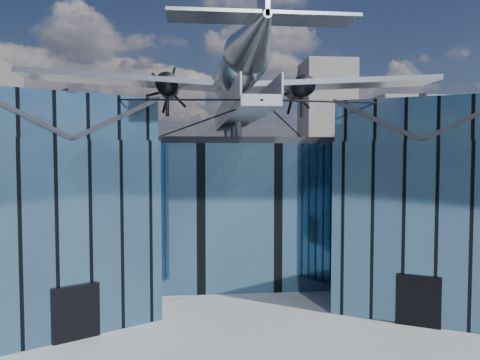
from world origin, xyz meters
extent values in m
plane|color=gray|center=(0.00, 0.00, 0.00)|extent=(120.00, 120.00, 0.00)
cube|color=teal|center=(0.00, 9.00, 4.75)|extent=(28.00, 14.00, 9.50)
cube|color=#24262B|center=(0.00, 9.00, 9.70)|extent=(28.00, 14.00, 0.40)
cube|color=teal|center=(-10.50, -1.00, 4.75)|extent=(11.79, 11.43, 9.50)
cube|color=teal|center=(-10.50, -1.00, 10.60)|extent=(11.56, 11.20, 2.20)
cube|color=#24262B|center=(-12.45, -2.12, 10.60)|extent=(7.98, 9.23, 2.40)
cube|color=#24262B|center=(-8.55, 0.12, 10.60)|extent=(7.98, 9.23, 2.40)
cube|color=#24262B|center=(-10.50, -1.00, 11.75)|extent=(4.30, 7.10, 0.18)
cube|color=black|center=(-8.48, -4.51, 1.30)|extent=(2.03, 1.32, 2.60)
cube|color=black|center=(-6.60, 1.25, 4.75)|extent=(0.34, 0.34, 9.50)
cube|color=teal|center=(10.50, -1.00, 4.75)|extent=(11.79, 11.43, 9.50)
cube|color=teal|center=(10.50, -1.00, 10.60)|extent=(11.56, 11.20, 2.20)
cube|color=#24262B|center=(8.55, 0.12, 10.60)|extent=(7.98, 9.23, 2.40)
cube|color=#24262B|center=(12.45, -2.12, 10.60)|extent=(7.98, 9.23, 2.40)
cube|color=#24262B|center=(10.50, -1.00, 11.75)|extent=(4.30, 7.10, 0.18)
cube|color=black|center=(8.48, -4.51, 1.30)|extent=(2.03, 1.32, 2.60)
cube|color=black|center=(6.60, 1.25, 4.75)|extent=(0.34, 0.34, 9.50)
cube|color=gray|center=(0.00, 3.50, 11.10)|extent=(1.80, 21.00, 0.50)
cube|color=gray|center=(-0.90, 3.50, 11.75)|extent=(0.08, 21.00, 1.10)
cube|color=gray|center=(0.90, 3.50, 11.75)|extent=(0.08, 21.00, 1.10)
cylinder|color=gray|center=(0.00, 13.00, 10.43)|extent=(0.44, 0.44, 1.35)
cylinder|color=gray|center=(0.00, 7.00, 10.43)|extent=(0.44, 0.44, 1.35)
cylinder|color=gray|center=(0.00, 3.00, 10.43)|extent=(0.44, 0.44, 1.35)
cylinder|color=gray|center=(0.00, 4.00, 12.05)|extent=(0.70, 0.70, 1.40)
cylinder|color=black|center=(-5.25, -4.00, 11.40)|extent=(10.55, 6.08, 0.69)
cylinder|color=black|center=(5.25, -4.00, 11.40)|extent=(10.55, 6.08, 0.69)
cylinder|color=black|center=(-3.00, 1.50, 10.55)|extent=(6.09, 17.04, 1.19)
cylinder|color=black|center=(3.00, 1.50, 10.55)|extent=(6.09, 17.04, 1.19)
cylinder|color=#A8AEB5|center=(0.00, 4.00, 14.00)|extent=(2.50, 11.00, 2.50)
sphere|color=#A8AEB5|center=(0.00, 9.50, 14.00)|extent=(2.50, 2.50, 2.50)
cube|color=black|center=(0.00, 8.50, 14.69)|extent=(1.60, 1.40, 0.50)
cone|color=#A8AEB5|center=(0.00, -5.00, 14.30)|extent=(2.50, 7.00, 2.50)
cube|color=#A8AEB5|center=(0.00, -7.20, 14.50)|extent=(8.00, 1.80, 0.14)
cube|color=#A8AEB5|center=(-7.00, 5.00, 13.70)|extent=(14.00, 3.20, 1.08)
cylinder|color=black|center=(-4.60, 5.60, 13.45)|extent=(1.44, 3.20, 1.44)
cone|color=black|center=(-4.60, 7.40, 13.45)|extent=(0.70, 0.70, 0.70)
cube|color=black|center=(-4.60, 7.55, 13.45)|extent=(1.05, 0.06, 3.33)
cube|color=black|center=(-4.60, 7.55, 13.45)|extent=(2.53, 0.06, 2.53)
cube|color=black|center=(-4.60, 7.55, 13.45)|extent=(3.33, 0.06, 1.05)
cylinder|color=black|center=(-4.60, 5.00, 12.22)|extent=(0.24, 0.24, 1.75)
cube|color=#A8AEB5|center=(7.00, 5.00, 13.70)|extent=(14.00, 3.20, 1.08)
cylinder|color=black|center=(4.60, 5.60, 13.45)|extent=(1.44, 3.20, 1.44)
cone|color=black|center=(4.60, 7.40, 13.45)|extent=(0.70, 0.70, 0.70)
cube|color=black|center=(4.60, 7.55, 13.45)|extent=(1.05, 0.06, 3.33)
cube|color=black|center=(4.60, 7.55, 13.45)|extent=(2.53, 0.06, 2.53)
cube|color=black|center=(4.60, 7.55, 13.45)|extent=(3.33, 0.06, 1.05)
cylinder|color=black|center=(4.60, 5.00, 12.22)|extent=(0.24, 0.24, 1.75)
cube|color=slate|center=(32.00, 48.00, 9.00)|extent=(12.00, 14.00, 18.00)
cube|color=slate|center=(-20.00, 55.00, 7.00)|extent=(14.00, 10.00, 14.00)
cube|color=slate|center=(22.00, 58.00, 13.00)|extent=(9.00, 9.00, 26.00)
camera|label=1|loc=(-3.03, -26.92, 8.72)|focal=35.00mm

